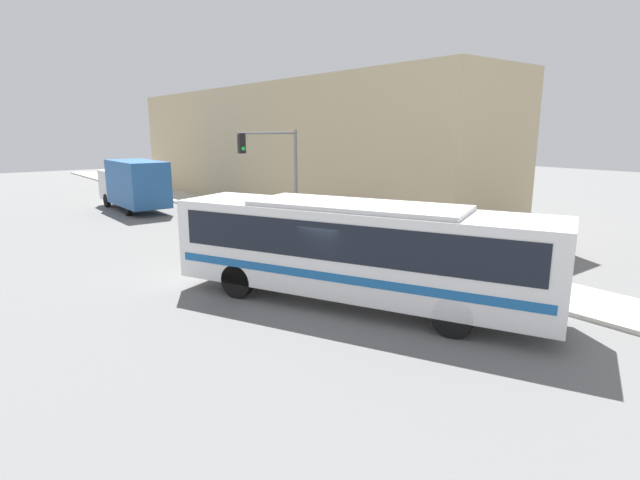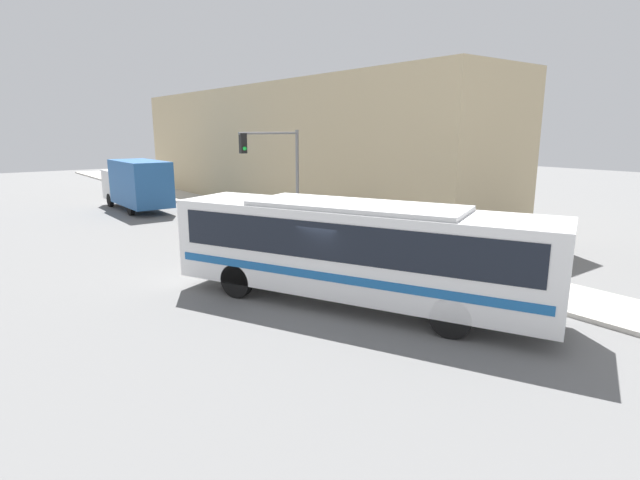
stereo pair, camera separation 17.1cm
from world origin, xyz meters
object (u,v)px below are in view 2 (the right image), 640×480
object	(u,v)px
fire_hydrant	(361,240)
delivery_truck	(136,183)
parking_meter	(312,217)
pedestrian_near_corner	(349,218)
city_bus	(355,246)
traffic_light_pole	(278,163)

from	to	relation	value
fire_hydrant	delivery_truck	bearing A→B (deg)	102.69
parking_meter	pedestrian_near_corner	xyz separation A→B (m)	(0.94, -1.59, 0.09)
city_bus	traffic_light_pole	size ratio (longest dim) A/B	2.28
traffic_light_pole	parking_meter	world-z (taller)	traffic_light_pole
city_bus	delivery_truck	bearing A→B (deg)	63.56
city_bus	parking_meter	world-z (taller)	city_bus
parking_meter	pedestrian_near_corner	distance (m)	1.85
fire_hydrant	traffic_light_pole	size ratio (longest dim) A/B	0.15
city_bus	pedestrian_near_corner	world-z (taller)	city_bus
city_bus	delivery_truck	distance (m)	22.18
fire_hydrant	pedestrian_near_corner	world-z (taller)	pedestrian_near_corner
city_bus	fire_hydrant	size ratio (longest dim) A/B	15.08
traffic_light_pole	parking_meter	xyz separation A→B (m)	(1.01, -1.42, -2.58)
traffic_light_pole	parking_meter	bearing A→B (deg)	-54.65
fire_hydrant	pedestrian_near_corner	bearing A→B (deg)	63.55
fire_hydrant	parking_meter	world-z (taller)	parking_meter
delivery_truck	city_bus	bearing A→B (deg)	-91.98
delivery_truck	parking_meter	xyz separation A→B (m)	(3.89, -13.80, -0.74)
parking_meter	fire_hydrant	bearing A→B (deg)	-90.00
city_bus	parking_meter	size ratio (longest dim) A/B	8.91
city_bus	pedestrian_near_corner	xyz separation A→B (m)	(5.59, 6.77, -0.69)
delivery_truck	parking_meter	bearing A→B (deg)	-74.26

